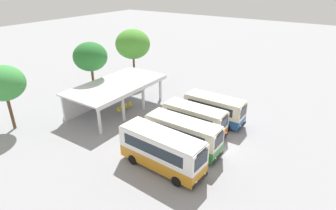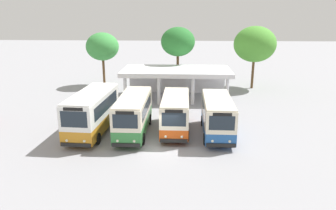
# 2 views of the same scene
# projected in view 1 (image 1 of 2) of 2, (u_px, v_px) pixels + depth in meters

# --- Properties ---
(ground_plane) EXTENTS (180.00, 180.00, 0.00)m
(ground_plane) POSITION_uv_depth(u_px,v_px,m) (220.00, 147.00, 27.08)
(ground_plane) COLOR #939399
(city_bus_nearest_orange) EXTENTS (2.79, 7.83, 3.40)m
(city_bus_nearest_orange) POSITION_uv_depth(u_px,v_px,m) (162.00, 149.00, 23.34)
(city_bus_nearest_orange) COLOR black
(city_bus_nearest_orange) RESTS_ON ground
(city_bus_second_in_row) EXTENTS (2.31, 7.40, 3.15)m
(city_bus_second_in_row) POSITION_uv_depth(u_px,v_px,m) (183.00, 134.00, 25.91)
(city_bus_second_in_row) COLOR black
(city_bus_second_in_row) RESTS_ON ground
(city_bus_middle_cream) EXTENTS (2.31, 6.75, 3.01)m
(city_bus_middle_cream) POSITION_uv_depth(u_px,v_px,m) (195.00, 119.00, 28.80)
(city_bus_middle_cream) COLOR black
(city_bus_middle_cream) RESTS_ON ground
(city_bus_fourth_amber) EXTENTS (2.36, 6.80, 3.05)m
(city_bus_fourth_amber) POSITION_uv_depth(u_px,v_px,m) (214.00, 109.00, 31.00)
(city_bus_fourth_amber) COLOR black
(city_bus_fourth_amber) RESTS_ON ground
(terminal_canopy) EXTENTS (12.17, 6.25, 3.40)m
(terminal_canopy) POSITION_uv_depth(u_px,v_px,m) (113.00, 88.00, 33.97)
(terminal_canopy) COLOR silver
(terminal_canopy) RESTS_ON ground
(waiting_chair_end_by_column) EXTENTS (0.44, 0.44, 0.86)m
(waiting_chair_end_by_column) POSITION_uv_depth(u_px,v_px,m) (119.00, 110.00, 33.35)
(waiting_chair_end_by_column) COLOR slate
(waiting_chair_end_by_column) RESTS_ON ground
(waiting_chair_second_from_end) EXTENTS (0.44, 0.44, 0.86)m
(waiting_chair_second_from_end) POSITION_uv_depth(u_px,v_px,m) (122.00, 108.00, 33.86)
(waiting_chair_second_from_end) COLOR slate
(waiting_chair_second_from_end) RESTS_ON ground
(waiting_chair_middle_seat) EXTENTS (0.44, 0.44, 0.86)m
(waiting_chair_middle_seat) POSITION_uv_depth(u_px,v_px,m) (126.00, 106.00, 34.35)
(waiting_chair_middle_seat) COLOR slate
(waiting_chair_middle_seat) RESTS_ON ground
(waiting_chair_fourth_seat) EXTENTS (0.44, 0.44, 0.86)m
(waiting_chair_fourth_seat) POSITION_uv_depth(u_px,v_px,m) (131.00, 104.00, 34.80)
(waiting_chair_fourth_seat) COLOR slate
(waiting_chair_fourth_seat) RESTS_ON ground
(roadside_tree_behind_canopy) EXTENTS (4.19, 4.19, 7.84)m
(roadside_tree_behind_canopy) POSITION_uv_depth(u_px,v_px,m) (90.00, 57.00, 34.40)
(roadside_tree_behind_canopy) COLOR brown
(roadside_tree_behind_canopy) RESTS_ON ground
(roadside_tree_east_of_canopy) EXTENTS (5.29, 5.29, 7.92)m
(roadside_tree_east_of_canopy) POSITION_uv_depth(u_px,v_px,m) (133.00, 44.00, 42.58)
(roadside_tree_east_of_canopy) COLOR brown
(roadside_tree_east_of_canopy) RESTS_ON ground
(roadside_tree_west_of_canopy) EXTENTS (4.26, 4.26, 7.04)m
(roadside_tree_west_of_canopy) POSITION_uv_depth(u_px,v_px,m) (3.00, 83.00, 28.24)
(roadside_tree_west_of_canopy) COLOR brown
(roadside_tree_west_of_canopy) RESTS_ON ground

